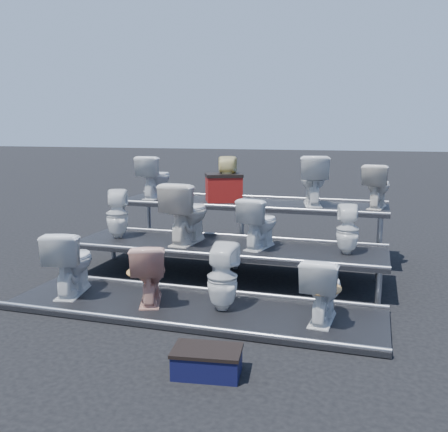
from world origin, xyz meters
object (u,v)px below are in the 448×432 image
(toilet_8, at_px, (155,177))
(toilet_9, at_px, (227,179))
(toilet_3, at_px, (322,289))
(toilet_10, at_px, (313,180))
(step_stool, at_px, (207,363))
(toilet_2, at_px, (222,277))
(toilet_6, at_px, (259,223))
(toilet_7, at_px, (348,230))
(toilet_11, at_px, (377,186))
(red_crate, at_px, (224,189))
(toilet_5, at_px, (187,212))
(toilet_0, at_px, (71,262))
(toilet_1, at_px, (149,272))
(toilet_4, at_px, (117,214))

(toilet_8, xyz_separation_m, toilet_9, (1.24, 0.00, 0.00))
(toilet_3, bearing_deg, toilet_10, -76.24)
(toilet_8, height_order, step_stool, toilet_8)
(toilet_2, bearing_deg, toilet_8, -52.20)
(toilet_6, relative_size, toilet_9, 0.94)
(toilet_6, distance_m, toilet_7, 1.13)
(toilet_7, height_order, toilet_11, toilet_11)
(red_crate, bearing_deg, toilet_8, 154.90)
(toilet_5, distance_m, red_crate, 1.30)
(toilet_3, xyz_separation_m, toilet_7, (0.16, 1.30, 0.37))
(toilet_3, xyz_separation_m, toilet_8, (-3.04, 2.60, 0.81))
(toilet_5, relative_size, toilet_11, 1.31)
(toilet_11, bearing_deg, step_stool, 81.59)
(toilet_2, height_order, toilet_11, toilet_11)
(toilet_7, bearing_deg, toilet_2, 39.69)
(toilet_0, relative_size, toilet_1, 1.12)
(toilet_5, height_order, step_stool, toilet_5)
(toilet_1, bearing_deg, toilet_4, -70.30)
(toilet_2, xyz_separation_m, toilet_11, (1.56, 2.60, 0.76))
(toilet_5, xyz_separation_m, toilet_11, (2.47, 1.30, 0.30))
(toilet_7, height_order, toilet_8, toilet_8)
(toilet_2, bearing_deg, toilet_1, 0.67)
(toilet_1, xyz_separation_m, toilet_8, (-1.10, 2.60, 0.81))
(toilet_0, height_order, step_stool, toilet_0)
(toilet_2, xyz_separation_m, toilet_4, (-1.97, 1.30, 0.38))
(toilet_8, bearing_deg, toilet_2, 131.35)
(toilet_0, bearing_deg, step_stool, 136.28)
(toilet_6, height_order, toilet_11, toilet_11)
(toilet_0, bearing_deg, toilet_7, -169.64)
(toilet_3, distance_m, toilet_5, 2.42)
(toilet_11, bearing_deg, toilet_10, 9.71)
(toilet_5, distance_m, toilet_9, 1.36)
(toilet_8, bearing_deg, toilet_0, 96.06)
(toilet_1, height_order, toilet_9, toilet_9)
(toilet_7, height_order, toilet_9, toilet_9)
(step_stool, bearing_deg, toilet_5, 106.29)
(toilet_8, relative_size, toilet_11, 1.09)
(toilet_8, distance_m, toilet_10, 2.59)
(toilet_9, relative_size, red_crate, 1.31)
(toilet_6, relative_size, toilet_8, 0.95)
(toilet_3, relative_size, toilet_5, 0.81)
(toilet_4, bearing_deg, toilet_2, 124.11)
(toilet_3, bearing_deg, red_crate, -50.42)
(toilet_6, distance_m, toilet_10, 1.47)
(toilet_8, bearing_deg, toilet_1, 117.22)
(toilet_3, height_order, toilet_5, toilet_5)
(toilet_10, relative_size, red_crate, 1.39)
(toilet_5, relative_size, red_crate, 1.54)
(toilet_7, bearing_deg, toilet_3, 76.02)
(toilet_6, height_order, toilet_8, toilet_8)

